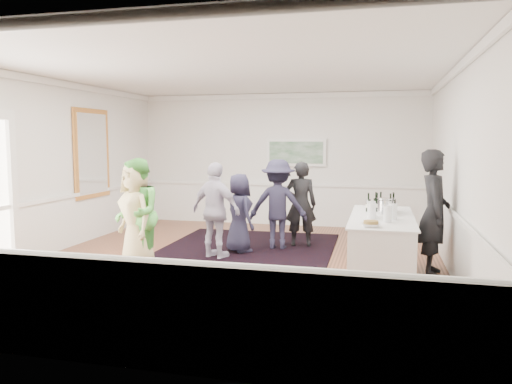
% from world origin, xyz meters
% --- Properties ---
extents(floor, '(8.00, 8.00, 0.00)m').
position_xyz_m(floor, '(0.00, 0.00, 0.00)').
color(floor, brown).
rests_on(floor, ground).
extents(ceiling, '(7.00, 8.00, 0.02)m').
position_xyz_m(ceiling, '(0.00, 0.00, 3.20)').
color(ceiling, white).
rests_on(ceiling, wall_back).
extents(wall_left, '(0.02, 8.00, 3.20)m').
position_xyz_m(wall_left, '(-3.50, 0.00, 1.60)').
color(wall_left, white).
rests_on(wall_left, floor).
extents(wall_right, '(0.02, 8.00, 3.20)m').
position_xyz_m(wall_right, '(3.50, 0.00, 1.60)').
color(wall_right, white).
rests_on(wall_right, floor).
extents(wall_back, '(7.00, 0.02, 3.20)m').
position_xyz_m(wall_back, '(0.00, 4.00, 1.60)').
color(wall_back, white).
rests_on(wall_back, floor).
extents(wall_front, '(7.00, 0.02, 3.20)m').
position_xyz_m(wall_front, '(0.00, -4.00, 1.60)').
color(wall_front, white).
rests_on(wall_front, floor).
extents(wainscoting, '(7.00, 8.00, 1.00)m').
position_xyz_m(wainscoting, '(0.00, 0.00, 0.50)').
color(wainscoting, white).
rests_on(wainscoting, floor).
extents(mirror, '(0.05, 1.25, 1.85)m').
position_xyz_m(mirror, '(-3.45, 1.30, 1.80)').
color(mirror, '#E29242').
rests_on(mirror, wall_left).
extents(landscape_painting, '(1.44, 0.06, 0.66)m').
position_xyz_m(landscape_painting, '(0.40, 3.95, 1.78)').
color(landscape_painting, white).
rests_on(landscape_painting, wall_back).
extents(area_rug, '(3.27, 4.26, 0.02)m').
position_xyz_m(area_rug, '(-0.04, 0.79, 0.01)').
color(area_rug, black).
rests_on(area_rug, floor).
extents(serving_table, '(0.91, 2.39, 0.97)m').
position_xyz_m(serving_table, '(2.43, -0.50, 0.49)').
color(serving_table, white).
rests_on(serving_table, floor).
extents(bartender, '(0.48, 0.72, 1.94)m').
position_xyz_m(bartender, '(3.20, 0.05, 0.97)').
color(bartender, black).
rests_on(bartender, floor).
extents(guest_tan, '(1.00, 0.95, 1.73)m').
position_xyz_m(guest_tan, '(-1.43, -0.69, 0.86)').
color(guest_tan, '#C9B77D').
rests_on(guest_tan, floor).
extents(guest_green, '(1.02, 1.09, 1.80)m').
position_xyz_m(guest_green, '(-1.38, -0.76, 0.90)').
color(guest_green, '#57BC4B').
rests_on(guest_green, floor).
extents(guest_lilac, '(1.08, 0.72, 1.70)m').
position_xyz_m(guest_lilac, '(-0.40, 0.27, 0.85)').
color(guest_lilac, silver).
rests_on(guest_lilac, floor).
extents(guest_dark_a, '(1.15, 0.72, 1.72)m').
position_xyz_m(guest_dark_a, '(0.51, 1.28, 0.86)').
color(guest_dark_a, '#211F33').
rests_on(guest_dark_a, floor).
extents(guest_dark_b, '(0.66, 0.48, 1.67)m').
position_xyz_m(guest_dark_b, '(0.90, 1.57, 0.84)').
color(guest_dark_b, black).
rests_on(guest_dark_b, floor).
extents(guest_navy, '(0.84, 0.84, 1.47)m').
position_xyz_m(guest_navy, '(-0.13, 0.81, 0.73)').
color(guest_navy, '#211F33').
rests_on(guest_navy, floor).
extents(wine_bottles, '(0.45, 0.29, 0.31)m').
position_xyz_m(wine_bottles, '(2.43, 0.02, 1.12)').
color(wine_bottles, black).
rests_on(wine_bottles, serving_table).
extents(juice_pitchers, '(0.42, 0.59, 0.24)m').
position_xyz_m(juice_pitchers, '(2.40, -0.79, 1.09)').
color(juice_pitchers, '#76AD3D').
rests_on(juice_pitchers, serving_table).
extents(ice_bucket, '(0.26, 0.26, 0.25)m').
position_xyz_m(ice_bucket, '(2.48, -0.29, 1.08)').
color(ice_bucket, silver).
rests_on(ice_bucket, serving_table).
extents(nut_bowl, '(0.24, 0.24, 0.08)m').
position_xyz_m(nut_bowl, '(2.28, -1.45, 1.01)').
color(nut_bowl, white).
rests_on(nut_bowl, serving_table).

